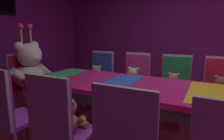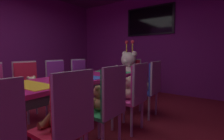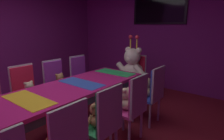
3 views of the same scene
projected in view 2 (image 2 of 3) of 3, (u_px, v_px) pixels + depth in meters
ground_plane at (62, 130)px, 2.41m from camera, size 7.90×7.90×0.00m
wall_back at (150, 44)px, 4.85m from camera, size 5.20×0.12×2.80m
banquet_table at (61, 86)px, 2.34m from camera, size 0.90×3.09×0.75m
chair_left_2 at (28, 84)px, 2.84m from camera, size 0.42×0.41×0.98m
teddy_left_2 at (32, 86)px, 2.76m from camera, size 0.23×0.30×0.28m
chair_left_3 at (58, 79)px, 3.32m from camera, size 0.42×0.41×0.98m
teddy_left_3 at (62, 80)px, 3.24m from camera, size 0.24×0.31×0.30m
chair_left_4 at (81, 76)px, 3.85m from camera, size 0.42×0.41×0.98m
chair_right_1 at (69, 117)px, 1.36m from camera, size 0.42×0.41×0.98m
teddy_right_1 at (58, 114)px, 1.45m from camera, size 0.26×0.33×0.31m
chair_right_2 at (109, 101)px, 1.83m from camera, size 0.42×0.41×0.98m
teddy_right_2 at (99, 99)px, 1.91m from camera, size 0.25×0.32×0.30m
chair_right_3 at (135, 91)px, 2.31m from camera, size 0.42×0.41×0.98m
teddy_right_3 at (126, 89)px, 2.39m from camera, size 0.27×0.34×0.32m
chair_right_4 at (151, 84)px, 2.84m from camera, size 0.42×0.41×0.98m
teddy_right_4 at (143, 83)px, 2.92m from camera, size 0.25×0.32×0.31m
throne_chair at (132, 75)px, 4.03m from camera, size 0.41×0.42×0.98m
king_teddy_bear at (128, 68)px, 3.88m from camera, size 0.75×0.58×0.97m
wall_tv at (150, 21)px, 4.71m from camera, size 1.39×0.06×0.81m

